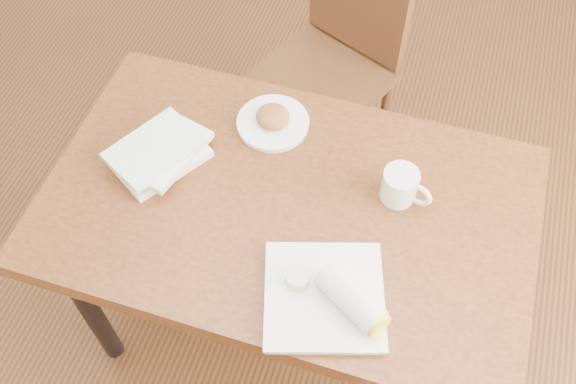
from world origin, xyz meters
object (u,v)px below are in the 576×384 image
(chair_far, at_px, (337,50))
(plate_scone, at_px, (273,121))
(plate_burrito, at_px, (332,297))
(coffee_mug, at_px, (401,186))
(table, at_px, (288,220))
(book_stack, at_px, (160,153))

(chair_far, relative_size, plate_scone, 4.67)
(plate_scone, relative_size, plate_burrito, 0.59)
(coffee_mug, distance_m, plate_burrito, 0.35)
(chair_far, bearing_deg, coffee_mug, -63.75)
(table, height_order, book_stack, book_stack)
(coffee_mug, bearing_deg, table, -158.35)
(plate_scone, bearing_deg, coffee_mug, -18.58)
(table, bearing_deg, plate_scone, 116.72)
(plate_scone, distance_m, plate_burrito, 0.56)
(chair_far, xyz_separation_m, plate_scone, (-0.05, -0.56, 0.22))
(book_stack, bearing_deg, plate_burrito, -25.66)
(coffee_mug, bearing_deg, plate_burrito, -104.30)
(chair_far, relative_size, book_stack, 3.28)
(chair_far, relative_size, plate_burrito, 2.75)
(table, height_order, chair_far, chair_far)
(plate_burrito, distance_m, book_stack, 0.61)
(table, xyz_separation_m, plate_burrito, (0.18, -0.23, 0.11))
(coffee_mug, relative_size, plate_burrito, 0.39)
(plate_scone, bearing_deg, book_stack, -140.13)
(table, distance_m, plate_scone, 0.29)
(chair_far, bearing_deg, book_stack, -111.23)
(chair_far, height_order, coffee_mug, chair_far)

